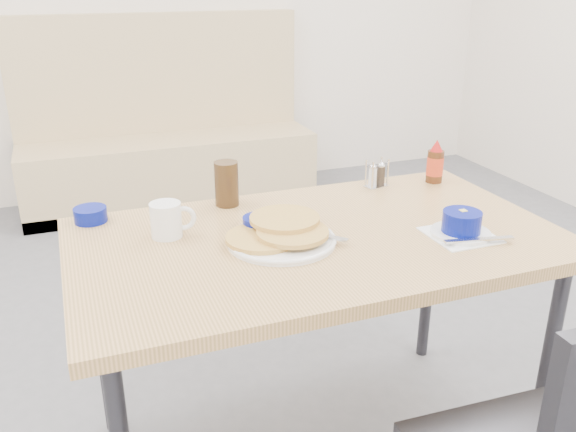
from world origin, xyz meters
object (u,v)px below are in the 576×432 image
object	(u,v)px
grits_setting	(462,226)
amber_tumbler	(227,184)
dining_table	(317,255)
butter_bowl	(260,224)
pancake_plate	(281,235)
syrup_bottle	(435,164)
creamer_bowl	(90,215)
booth_bench	(168,149)
coffee_mug	(168,219)
condiment_caddy	(377,177)

from	to	relation	value
grits_setting	amber_tumbler	world-z (taller)	amber_tumbler
amber_tumbler	dining_table	bearing A→B (deg)	-61.74
grits_setting	butter_bowl	size ratio (longest dim) A/B	2.04
pancake_plate	syrup_bottle	distance (m)	0.76
creamer_bowl	amber_tumbler	bearing A→B (deg)	-1.16
booth_bench	coffee_mug	distance (m)	2.47
creamer_bowl	amber_tumbler	world-z (taller)	amber_tumbler
pancake_plate	amber_tumbler	world-z (taller)	amber_tumbler
grits_setting	syrup_bottle	distance (m)	0.49
syrup_bottle	booth_bench	bearing A→B (deg)	104.55
pancake_plate	amber_tumbler	bearing A→B (deg)	100.47
booth_bench	dining_table	distance (m)	2.56
dining_table	amber_tumbler	bearing A→B (deg)	118.26
dining_table	coffee_mug	xyz separation A→B (m)	(-0.40, 0.15, 0.11)
butter_bowl	amber_tumbler	size ratio (longest dim) A/B	0.68
grits_setting	creamer_bowl	size ratio (longest dim) A/B	2.05
grits_setting	condiment_caddy	distance (m)	0.47
grits_setting	pancake_plate	bearing A→B (deg)	163.87
booth_bench	syrup_bottle	bearing A→B (deg)	-75.45
pancake_plate	booth_bench	bearing A→B (deg)	87.39
grits_setting	syrup_bottle	xyz separation A→B (m)	(0.20, 0.44, 0.03)
grits_setting	creamer_bowl	distance (m)	1.10
dining_table	condiment_caddy	distance (m)	0.50
grits_setting	booth_bench	bearing A→B (deg)	98.10
coffee_mug	condiment_caddy	xyz separation A→B (m)	(0.77, 0.18, -0.02)
coffee_mug	pancake_plate	bearing A→B (deg)	-27.84
pancake_plate	grits_setting	bearing A→B (deg)	-16.13
booth_bench	syrup_bottle	xyz separation A→B (m)	(0.58, -2.24, 0.48)
dining_table	butter_bowl	distance (m)	0.19
pancake_plate	butter_bowl	xyz separation A→B (m)	(-0.03, 0.09, -0.00)
amber_tumbler	condiment_caddy	bearing A→B (deg)	-0.96
syrup_bottle	coffee_mug	bearing A→B (deg)	-171.51
booth_bench	amber_tumbler	xyz separation A→B (m)	(-0.18, -2.20, 0.48)
booth_bench	pancake_plate	xyz separation A→B (m)	(-0.12, -2.54, 0.43)
coffee_mug	butter_bowl	world-z (taller)	coffee_mug
condiment_caddy	creamer_bowl	bearing A→B (deg)	165.89
syrup_bottle	grits_setting	bearing A→B (deg)	-114.28
condiment_caddy	syrup_bottle	distance (m)	0.22
syrup_bottle	amber_tumbler	bearing A→B (deg)	177.12
dining_table	pancake_plate	xyz separation A→B (m)	(-0.12, -0.01, 0.08)
booth_bench	condiment_caddy	bearing A→B (deg)	-80.66
syrup_bottle	creamer_bowl	bearing A→B (deg)	177.74
booth_bench	dining_table	size ratio (longest dim) A/B	1.36
pancake_plate	grits_setting	world-z (taller)	grits_setting
booth_bench	butter_bowl	bearing A→B (deg)	-93.45
coffee_mug	syrup_bottle	world-z (taller)	syrup_bottle
pancake_plate	syrup_bottle	bearing A→B (deg)	23.18
booth_bench	pancake_plate	distance (m)	2.58
grits_setting	amber_tumbler	bearing A→B (deg)	139.36
booth_bench	butter_bowl	distance (m)	2.49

